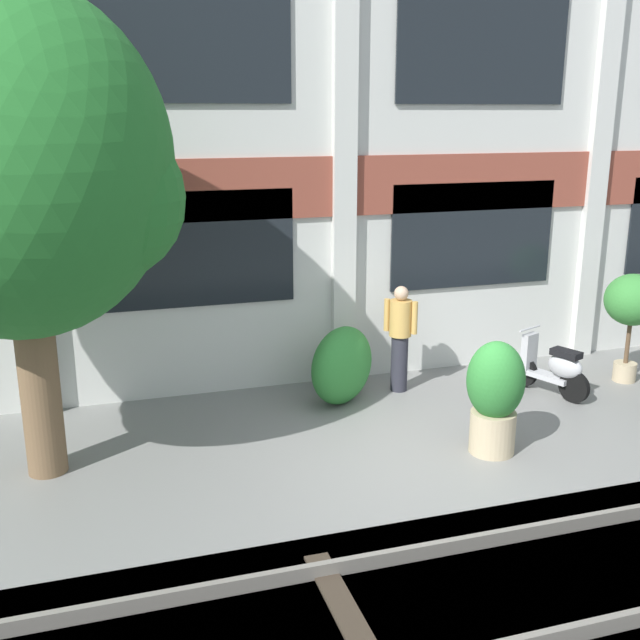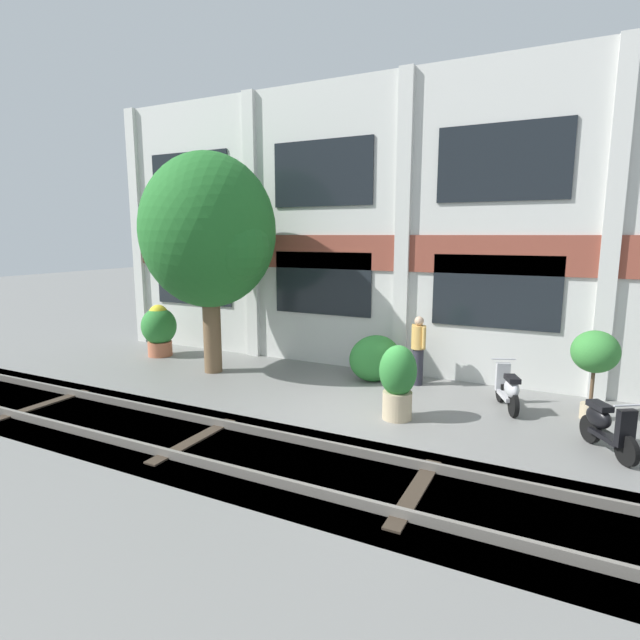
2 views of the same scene
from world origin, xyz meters
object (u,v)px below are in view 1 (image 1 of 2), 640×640
at_px(resident_by_doorway, 400,335).
at_px(topiary_hedge, 342,365).
at_px(potted_plant_ribbed_drum, 495,394).
at_px(potted_plant_terracotta_small, 632,304).
at_px(broadleaf_tree, 17,173).
at_px(scooter_second_parked, 553,368).

distance_m(resident_by_doorway, topiary_hedge, 1.07).
distance_m(potted_plant_ribbed_drum, potted_plant_terracotta_small, 3.80).
xyz_separation_m(potted_plant_ribbed_drum, resident_by_doorway, (-0.27, 2.38, 0.10)).
bearing_deg(topiary_hedge, broadleaf_tree, -165.42).
height_order(potted_plant_ribbed_drum, potted_plant_terracotta_small, potted_plant_terracotta_small).
distance_m(potted_plant_ribbed_drum, topiary_hedge, 2.53).
xyz_separation_m(broadleaf_tree, potted_plant_ribbed_drum, (5.39, -1.11, -2.76)).
relative_size(potted_plant_ribbed_drum, scooter_second_parked, 1.12).
height_order(broadleaf_tree, potted_plant_ribbed_drum, broadleaf_tree).
xyz_separation_m(potted_plant_ribbed_drum, potted_plant_terracotta_small, (3.37, 1.69, 0.48)).
bearing_deg(broadleaf_tree, potted_plant_ribbed_drum, -11.60).
bearing_deg(potted_plant_ribbed_drum, scooter_second_parked, 38.51).
distance_m(potted_plant_terracotta_small, topiary_hedge, 4.72).
bearing_deg(potted_plant_ribbed_drum, potted_plant_terracotta_small, 26.64).
distance_m(potted_plant_ribbed_drum, scooter_second_parked, 2.43).
relative_size(scooter_second_parked, resident_by_doorway, 0.79).
bearing_deg(broadleaf_tree, potted_plant_terracotta_small, 3.83).
relative_size(potted_plant_ribbed_drum, resident_by_doorway, 0.88).
bearing_deg(potted_plant_terracotta_small, broadleaf_tree, -176.17).
bearing_deg(topiary_hedge, resident_by_doorway, 11.68).
distance_m(broadleaf_tree, potted_plant_ribbed_drum, 6.15).
height_order(resident_by_doorway, topiary_hedge, resident_by_doorway).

